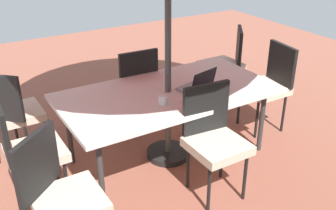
% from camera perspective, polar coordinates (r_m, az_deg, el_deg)
% --- Properties ---
extents(ground_plane, '(10.00, 10.00, 0.02)m').
position_cam_1_polar(ground_plane, '(4.13, 0.00, -7.43)').
color(ground_plane, '#935442').
extents(dining_table, '(2.07, 1.10, 0.73)m').
position_cam_1_polar(dining_table, '(3.79, 0.00, 1.36)').
color(dining_table, silver).
rests_on(dining_table, ground_plane).
extents(chair_southeast, '(0.59, 0.59, 0.98)m').
position_cam_1_polar(chair_southeast, '(4.08, -21.56, -0.78)').
color(chair_southeast, beige).
rests_on(chair_southeast, ground_plane).
extents(chair_southwest, '(0.58, 0.58, 0.98)m').
position_cam_1_polar(chair_southwest, '(5.15, 8.42, 6.28)').
color(chair_southwest, beige).
rests_on(chair_southwest, ground_plane).
extents(chair_northeast, '(0.58, 0.59, 0.98)m').
position_cam_1_polar(chair_northeast, '(2.85, -15.37, -12.13)').
color(chair_northeast, beige).
rests_on(chair_northeast, ground_plane).
extents(chair_west, '(0.49, 0.48, 0.98)m').
position_cam_1_polar(chair_west, '(4.57, 14.31, 3.13)').
color(chair_west, beige).
rests_on(chair_west, ground_plane).
extents(chair_north, '(0.47, 0.48, 0.98)m').
position_cam_1_polar(chair_north, '(3.40, 6.64, -4.52)').
color(chair_north, beige).
rests_on(chair_north, ground_plane).
extents(chair_east, '(0.47, 0.46, 0.98)m').
position_cam_1_polar(chair_east, '(3.41, -19.75, -5.86)').
color(chair_east, beige).
rests_on(chair_east, ground_plane).
extents(chair_south, '(0.46, 0.47, 0.98)m').
position_cam_1_polar(chair_south, '(4.40, -4.95, 2.97)').
color(chair_south, beige).
rests_on(chair_south, ground_plane).
extents(laptop, '(0.37, 0.32, 0.21)m').
position_cam_1_polar(laptop, '(3.81, 4.37, 2.92)').
color(laptop, gray).
rests_on(laptop, dining_table).
extents(cup, '(0.08, 0.08, 0.08)m').
position_cam_1_polar(cup, '(3.51, -0.74, 0.78)').
color(cup, white).
rests_on(cup, dining_table).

